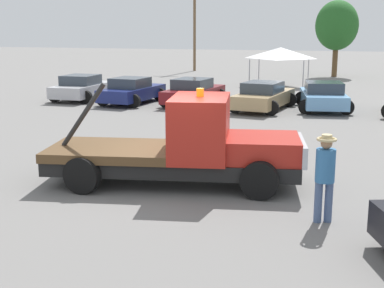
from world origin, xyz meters
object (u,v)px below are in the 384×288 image
(tow_truck, at_px, (188,147))
(person_near_truck, at_px, (325,171))
(parked_car_tan, at_px, (264,96))
(tree_left, at_px, (337,26))
(canopy_tent_white, at_px, (280,53))
(utility_pole, at_px, (195,14))
(parked_car_silver, at_px, (83,88))
(parked_car_skyblue, at_px, (323,96))
(parked_car_navy, at_px, (132,91))
(parked_car_maroon, at_px, (194,92))

(tow_truck, relative_size, person_near_truck, 3.65)
(parked_car_tan, distance_m, tree_left, 19.42)
(canopy_tent_white, bearing_deg, person_near_truck, -79.92)
(tow_truck, height_order, utility_pole, utility_pole)
(parked_car_silver, bearing_deg, parked_car_tan, -95.34)
(parked_car_tan, xyz_separation_m, parked_car_skyblue, (2.69, 0.84, -0.00))
(tow_truck, bearing_deg, parked_car_navy, 108.03)
(parked_car_tan, relative_size, canopy_tent_white, 1.38)
(parked_car_navy, distance_m, parked_car_maroon, 3.20)
(canopy_tent_white, bearing_deg, parked_car_silver, -133.46)
(parked_car_silver, distance_m, parked_car_skyblue, 12.65)
(tow_truck, bearing_deg, parked_car_maroon, 95.65)
(tow_truck, xyz_separation_m, parked_car_silver, (-10.29, 13.54, -0.29))
(parked_car_silver, xyz_separation_m, parked_car_maroon, (6.32, -0.15, -0.00))
(parked_car_maroon, height_order, utility_pole, utility_pole)
(parked_car_skyblue, height_order, utility_pole, utility_pole)
(parked_car_navy, xyz_separation_m, tree_left, (9.19, 18.84, 3.31))
(person_near_truck, distance_m, parked_car_tan, 14.95)
(parked_car_silver, height_order, utility_pole, utility_pole)
(parked_car_silver, xyz_separation_m, parked_car_navy, (3.15, -0.62, -0.00))
(person_near_truck, height_order, canopy_tent_white, canopy_tent_white)
(tow_truck, height_order, parked_car_skyblue, tow_truck)
(tree_left, height_order, utility_pole, utility_pole)
(tow_truck, xyz_separation_m, parked_car_skyblue, (2.36, 13.61, -0.29))
(parked_car_tan, bearing_deg, canopy_tent_white, 12.04)
(parked_car_skyblue, height_order, canopy_tent_white, canopy_tent_white)
(parked_car_navy, relative_size, parked_car_skyblue, 0.95)
(parked_car_tan, xyz_separation_m, tree_left, (2.38, 18.99, 3.31))
(parked_car_maroon, relative_size, parked_car_tan, 0.95)
(parked_car_silver, xyz_separation_m, utility_pole, (0.07, 20.49, 4.35))
(person_near_truck, xyz_separation_m, tree_left, (-1.32, 33.47, 2.90))
(utility_pole, bearing_deg, person_near_truck, -69.18)
(person_near_truck, xyz_separation_m, parked_car_silver, (-13.67, 15.25, -0.41))
(parked_car_navy, xyz_separation_m, utility_pole, (-3.08, 21.11, 4.35))
(tow_truck, xyz_separation_m, parked_car_navy, (-7.14, 12.92, -0.29))
(parked_car_maroon, bearing_deg, tow_truck, -157.79)
(parked_car_silver, bearing_deg, utility_pole, -1.12)
(parked_car_maroon, bearing_deg, parked_car_skyblue, -82.35)
(person_near_truck, bearing_deg, parked_car_silver, -159.26)
(tow_truck, height_order, parked_car_silver, tow_truck)
(tow_truck, relative_size, parked_car_maroon, 1.44)
(tow_truck, bearing_deg, tree_left, 75.41)
(parked_car_skyblue, bearing_deg, tow_truck, 160.20)
(tree_left, bearing_deg, person_near_truck, -87.74)
(parked_car_maroon, distance_m, tree_left, 19.61)
(canopy_tent_white, xyz_separation_m, utility_pole, (-9.15, 10.75, 2.81))
(parked_car_silver, xyz_separation_m, parked_car_skyblue, (12.65, 0.07, 0.00))
(parked_car_tan, bearing_deg, parked_car_silver, 93.58)
(parked_car_tan, relative_size, utility_pole, 0.50)
(parked_car_maroon, xyz_separation_m, utility_pole, (-6.24, 20.64, 4.35))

